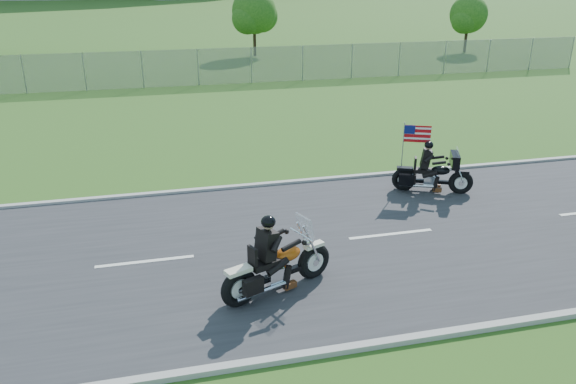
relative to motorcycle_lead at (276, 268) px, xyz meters
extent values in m
plane|color=#2D551A|center=(-0.65, 1.87, -0.57)|extent=(420.00, 420.00, 0.00)
cube|color=#28282B|center=(-0.65, 1.87, -0.55)|extent=(120.00, 8.00, 0.04)
cube|color=#9E9B93|center=(-0.65, 5.92, -0.52)|extent=(120.00, 0.18, 0.12)
cube|color=#9E9B93|center=(-0.65, -2.18, -0.52)|extent=(120.00, 0.18, 0.12)
cube|color=gray|center=(-5.65, 21.87, 0.43)|extent=(60.00, 0.03, 2.00)
cylinder|color=#382316|center=(5.35, 31.87, 0.69)|extent=(0.22, 0.22, 2.52)
sphere|color=#1D4E14|center=(5.35, 31.87, 2.58)|extent=(3.20, 3.20, 3.20)
sphere|color=#1D4E14|center=(5.99, 32.35, 2.22)|extent=(2.40, 2.40, 2.40)
sphere|color=#1D4E14|center=(4.79, 31.47, 2.13)|extent=(2.24, 2.24, 2.24)
cylinder|color=#382316|center=(21.35, 29.87, 0.55)|extent=(0.22, 0.22, 2.24)
sphere|color=#1D4E14|center=(21.35, 29.87, 2.23)|extent=(2.80, 2.80, 2.80)
sphere|color=#1D4E14|center=(21.91, 30.29, 1.91)|extent=(2.10, 2.10, 2.10)
sphere|color=#1D4E14|center=(20.86, 29.52, 1.83)|extent=(1.96, 1.96, 1.96)
torus|color=black|center=(0.90, 0.37, -0.15)|extent=(0.82, 0.49, 0.81)
torus|color=black|center=(-0.82, -0.34, -0.15)|extent=(0.82, 0.49, 0.81)
ellipsoid|color=#BB4E0D|center=(0.26, 0.11, 0.24)|extent=(0.70, 0.56, 0.31)
cube|color=black|center=(-0.26, -0.11, 0.20)|extent=(0.68, 0.53, 0.13)
cube|color=black|center=(-0.21, -0.09, 0.62)|extent=(0.41, 0.50, 0.60)
sphere|color=black|center=(-0.16, -0.07, 1.09)|extent=(0.39, 0.39, 0.30)
cube|color=silver|center=(0.67, 0.27, 0.77)|extent=(0.23, 0.48, 0.44)
torus|color=black|center=(6.42, 3.96, -0.20)|extent=(0.73, 0.43, 0.71)
torus|color=black|center=(4.90, 4.59, -0.20)|extent=(0.73, 0.43, 0.71)
ellipsoid|color=black|center=(5.85, 4.19, 0.15)|extent=(0.62, 0.49, 0.27)
cube|color=black|center=(5.39, 4.38, 0.11)|extent=(0.60, 0.47, 0.12)
cube|color=black|center=(5.44, 4.36, 0.49)|extent=(0.36, 0.45, 0.53)
sphere|color=black|center=(5.48, 4.35, 0.90)|extent=(0.34, 0.34, 0.26)
cube|color=black|center=(6.19, 4.05, 0.49)|extent=(0.49, 0.80, 0.39)
cube|color=#B70C11|center=(5.24, 4.65, 1.16)|extent=(0.72, 0.31, 0.50)
camera|label=1|loc=(-2.09, -9.80, 5.77)|focal=35.00mm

